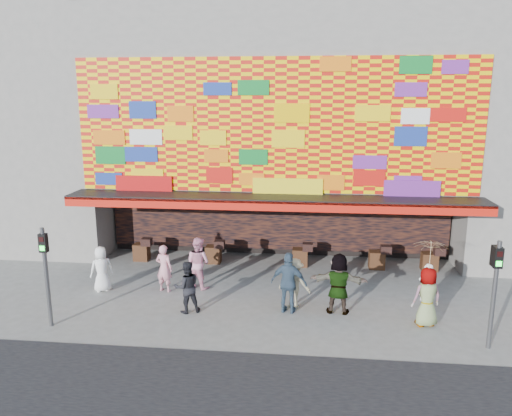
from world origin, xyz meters
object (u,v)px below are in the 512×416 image
object	(u,v)px
ped_a	(102,269)
ped_e	(289,283)
signal_right	(495,283)
ped_d	(294,283)
ped_f	(338,283)
parasol	(430,256)
ped_h	(427,286)
signal_left	(46,266)
ped_b	(164,268)
ped_c	(187,287)
ped_g	(427,297)
ped_i	(198,263)

from	to	relation	value
ped_a	ped_e	distance (m)	6.59
signal_right	ped_d	world-z (taller)	signal_right
ped_f	parasol	world-z (taller)	parasol
ped_h	ped_a	bearing A→B (deg)	-14.40
signal_left	ped_f	distance (m)	8.71
ped_e	parasol	size ratio (longest dim) A/B	1.05
ped_f	parasol	size ratio (longest dim) A/B	1.04
ped_a	ped_b	world-z (taller)	ped_b
ped_e	ped_c	bearing A→B (deg)	18.07
ped_g	parasol	xyz separation A→B (m)	(0.00, 0.00, 1.26)
signal_right	ped_a	xyz separation A→B (m)	(-11.97, 2.76, -1.07)
signal_right	ped_b	distance (m)	10.30
ped_d	parasol	bearing A→B (deg)	-177.33
signal_left	ped_a	size ratio (longest dim) A/B	1.89
signal_left	ped_c	bearing A→B (deg)	19.88
signal_left	ped_g	world-z (taller)	signal_left
signal_right	ped_b	world-z (taller)	signal_right
ped_d	ped_f	world-z (taller)	ped_f
ped_f	ped_c	bearing A→B (deg)	10.81
ped_c	ped_f	xyz separation A→B (m)	(4.69, 0.46, 0.13)
signal_right	parasol	distance (m)	1.87
ped_a	parasol	bearing A→B (deg)	137.45
ped_c	ped_h	size ratio (longest dim) A/B	1.11
signal_right	ped_d	distance (m)	5.81
ped_b	parasol	distance (m)	8.70
signal_right	ped_g	size ratio (longest dim) A/B	1.69
ped_a	ped_g	bearing A→B (deg)	137.45
ped_b	parasol	bearing A→B (deg)	-177.37
signal_left	ped_h	bearing A→B (deg)	12.35
signal_left	ped_i	size ratio (longest dim) A/B	1.64
ped_e	ped_i	distance (m)	3.70
signal_left	ped_a	xyz separation A→B (m)	(0.43, 2.76, -1.07)
ped_f	ped_h	xyz separation A→B (m)	(2.81, 0.64, -0.22)
ped_e	parasol	bearing A→B (deg)	-174.25
signal_right	ped_i	size ratio (longest dim) A/B	1.64
ped_a	ped_i	distance (m)	3.33
ped_b	ped_g	xyz separation A→B (m)	(8.42, -1.75, 0.06)
ped_b	ped_e	world-z (taller)	ped_e
ped_g	ped_a	bearing A→B (deg)	-24.95
ped_g	ped_i	world-z (taller)	ped_i
ped_c	ped_e	size ratio (longest dim) A/B	0.85
ped_h	ped_i	size ratio (longest dim) A/B	0.82
signal_right	ped_g	world-z (taller)	signal_right
ped_a	ped_h	distance (m)	10.85
signal_right	ped_a	size ratio (longest dim) A/B	1.89
ped_f	ped_g	size ratio (longest dim) A/B	1.08
ped_a	ped_h	size ratio (longest dim) A/B	1.06
ped_d	ped_i	size ratio (longest dim) A/B	0.89
ped_a	ped_g	xyz separation A→B (m)	(10.57, -1.54, 0.09)
ped_g	ped_i	distance (m)	7.65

